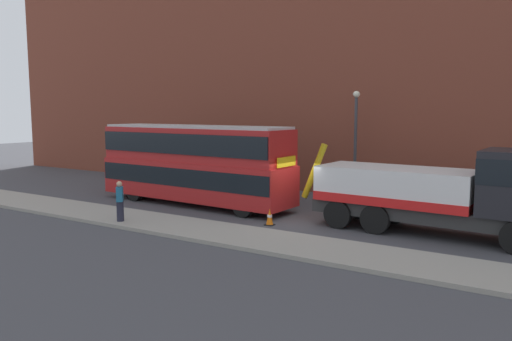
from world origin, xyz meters
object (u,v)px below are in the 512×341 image
Objects in this scene: recovery_tow_truck at (442,191)px; traffic_cone_near_bus at (270,217)px; pedestrian_onlooker at (120,202)px; street_lamp at (355,136)px; double_decker_bus at (194,161)px.

recovery_tow_truck is 6.91m from traffic_cone_near_bus.
street_lamp is (6.42, 10.44, 2.49)m from pedestrian_onlooker.
pedestrian_onlooker is at bearing -84.72° from double_decker_bus.
recovery_tow_truck reaches higher than traffic_cone_near_bus.
traffic_cone_near_bus is (-6.48, -1.95, -1.42)m from recovery_tow_truck.
traffic_cone_near_bus is at bearing -97.94° from street_lamp.
street_lamp reaches higher than traffic_cone_near_bus.
double_decker_bus reaches higher than recovery_tow_truck.
street_lamp is at bearing 139.16° from recovery_tow_truck.
pedestrian_onlooker is at bearing -153.52° from recovery_tow_truck.
double_decker_bus is at bearing -141.91° from street_lamp.
street_lamp is (1.00, 7.18, 3.13)m from traffic_cone_near_bus.
pedestrian_onlooker is (0.22, -5.23, -1.25)m from double_decker_bus.
recovery_tow_truck is 13.01m from pedestrian_onlooker.
traffic_cone_near_bus is (5.42, 3.26, -0.64)m from pedestrian_onlooker.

